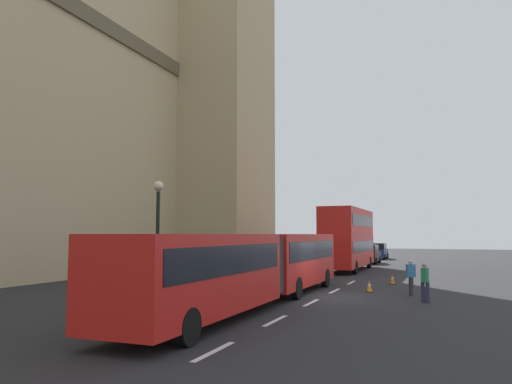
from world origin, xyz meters
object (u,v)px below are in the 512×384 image
object	(u,v)px
sedan_lead	(369,254)
traffic_cone_middle	(392,279)
sedan_trailing	(379,251)
pedestrian_by_kerb	(411,276)
street_lamp	(158,231)
pedestrian_near_cones	(425,281)
traffic_cone_west	(369,286)
articulated_bus	(255,262)
double_decker_bus	(348,237)

from	to	relation	value
sedan_lead	traffic_cone_middle	xyz separation A→B (m)	(-19.78, -4.26, -0.63)
sedan_lead	sedan_trailing	size ratio (longest dim) A/B	1.00
traffic_cone_middle	pedestrian_by_kerb	distance (m)	5.18
street_lamp	pedestrian_near_cones	world-z (taller)	street_lamp
street_lamp	pedestrian_near_cones	size ratio (longest dim) A/B	3.12
traffic_cone_west	street_lamp	bearing A→B (deg)	128.81
sedan_trailing	traffic_cone_west	size ratio (longest dim) A/B	7.59
articulated_bus	pedestrian_near_cones	distance (m)	7.34
traffic_cone_west	double_decker_bus	bearing A→B (deg)	14.79
double_decker_bus	traffic_cone_west	distance (m)	14.77
pedestrian_near_cones	traffic_cone_middle	bearing A→B (deg)	16.20
sedan_lead	street_lamp	world-z (taller)	street_lamp
traffic_cone_middle	pedestrian_near_cones	bearing A→B (deg)	-163.80
sedan_lead	traffic_cone_west	distance (m)	24.33
pedestrian_near_cones	sedan_lead	bearing A→B (deg)	13.25
articulated_bus	traffic_cone_middle	bearing A→B (deg)	-22.60
street_lamp	sedan_lead	bearing A→B (deg)	-8.61
double_decker_bus	traffic_cone_middle	world-z (taller)	double_decker_bus
traffic_cone_west	articulated_bus	bearing A→B (deg)	149.36
traffic_cone_middle	street_lamp	bearing A→B (deg)	140.76
sedan_trailing	sedan_lead	bearing A→B (deg)	-178.20
sedan_lead	traffic_cone_middle	distance (m)	20.24
articulated_bus	pedestrian_by_kerb	world-z (taller)	articulated_bus
traffic_cone_middle	double_decker_bus	bearing A→B (deg)	24.16
sedan_lead	pedestrian_by_kerb	bearing A→B (deg)	-167.15
traffic_cone_middle	street_lamp	xyz separation A→B (m)	(-10.90, 8.90, 2.77)
sedan_trailing	street_lamp	size ratio (longest dim) A/B	0.83
articulated_bus	sedan_lead	bearing A→B (deg)	-0.26
sedan_lead	traffic_cone_west	bearing A→B (deg)	-171.53
articulated_bus	double_decker_bus	bearing A→B (deg)	0.01
street_lamp	pedestrian_by_kerb	distance (m)	12.07
articulated_bus	traffic_cone_west	world-z (taller)	articulated_bus
traffic_cone_west	pedestrian_by_kerb	world-z (taller)	pedestrian_by_kerb
articulated_bus	sedan_lead	distance (m)	30.35
traffic_cone_west	pedestrian_near_cones	world-z (taller)	pedestrian_near_cones
traffic_cone_middle	street_lamp	size ratio (longest dim) A/B	0.11
traffic_cone_west	traffic_cone_middle	xyz separation A→B (m)	(4.28, -0.68, 0.00)
double_decker_bus	street_lamp	world-z (taller)	street_lamp
sedan_trailing	traffic_cone_middle	size ratio (longest dim) A/B	7.59
sedan_trailing	pedestrian_by_kerb	xyz separation A→B (m)	(-34.29, -5.94, -0.00)
articulated_bus	pedestrian_near_cones	xyz separation A→B (m)	(3.30, -6.50, -0.83)
sedan_lead	street_lamp	xyz separation A→B (m)	(-30.67, 4.64, 2.14)
sedan_trailing	pedestrian_by_kerb	size ratio (longest dim) A/B	2.60
articulated_bus	pedestrian_near_cones	bearing A→B (deg)	-63.08
articulated_bus	street_lamp	world-z (taller)	street_lamp
traffic_cone_west	pedestrian_near_cones	xyz separation A→B (m)	(-2.97, -2.79, 0.63)
double_decker_bus	pedestrian_near_cones	distance (m)	18.35
double_decker_bus	traffic_cone_west	bearing A→B (deg)	-165.21
pedestrian_by_kerb	sedan_lead	bearing A→B (deg)	12.85
sedan_lead	traffic_cone_west	xyz separation A→B (m)	(-24.06, -3.58, -0.63)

